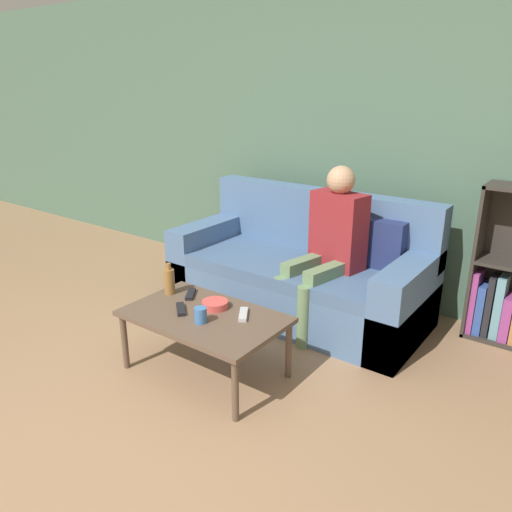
% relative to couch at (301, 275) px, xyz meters
% --- Properties ---
extents(ground_plane, '(22.00, 22.00, 0.00)m').
position_rel_couch_xyz_m(ground_plane, '(0.10, -2.21, -0.31)').
color(ground_plane, '#997251').
extents(wall_back, '(12.00, 0.06, 2.60)m').
position_rel_couch_xyz_m(wall_back, '(0.10, 0.63, 0.99)').
color(wall_back, '#4C6B56').
rests_on(wall_back, ground_plane).
extents(couch, '(2.00, 0.89, 0.94)m').
position_rel_couch_xyz_m(couch, '(0.00, 0.00, 0.00)').
color(couch, '#4C6B93').
rests_on(couch, ground_plane).
extents(coffee_table, '(0.99, 0.61, 0.41)m').
position_rel_couch_xyz_m(coffee_table, '(-0.00, -1.13, 0.06)').
color(coffee_table, brown).
rests_on(coffee_table, ground_plane).
extents(person_adult, '(0.47, 0.68, 1.21)m').
position_rel_couch_xyz_m(person_adult, '(0.30, -0.08, 0.39)').
color(person_adult, '#66845B').
rests_on(person_adult, ground_plane).
extents(cup_near, '(0.08, 0.08, 0.09)m').
position_rel_couch_xyz_m(cup_near, '(0.05, -1.22, 0.15)').
color(cup_near, '#3D70B2').
rests_on(cup_near, coffee_table).
extents(tv_remote_0, '(0.16, 0.15, 0.02)m').
position_rel_couch_xyz_m(tv_remote_0, '(-0.16, -1.18, 0.11)').
color(tv_remote_0, black).
rests_on(tv_remote_0, coffee_table).
extents(tv_remote_1, '(0.14, 0.17, 0.02)m').
position_rel_couch_xyz_m(tv_remote_1, '(-0.27, -0.97, 0.11)').
color(tv_remote_1, black).
rests_on(tv_remote_1, coffee_table).
extents(tv_remote_2, '(0.13, 0.17, 0.02)m').
position_rel_couch_xyz_m(tv_remote_2, '(0.20, -1.01, 0.11)').
color(tv_remote_2, '#B7B7BC').
rests_on(tv_remote_2, coffee_table).
extents(snack_bowl, '(0.17, 0.17, 0.05)m').
position_rel_couch_xyz_m(snack_bowl, '(-0.01, -1.02, 0.12)').
color(snack_bowl, '#DB4C47').
rests_on(snack_bowl, coffee_table).
extents(bottle, '(0.07, 0.07, 0.22)m').
position_rel_couch_xyz_m(bottle, '(-0.41, -1.03, 0.19)').
color(bottle, olive).
rests_on(bottle, coffee_table).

